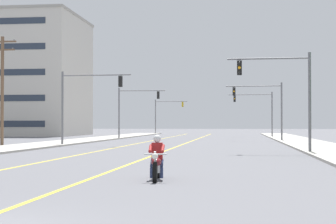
# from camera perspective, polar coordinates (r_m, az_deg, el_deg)

# --- Properties ---
(lane_stripe_center) EXTENTS (0.16, 100.00, 0.01)m
(lane_stripe_center) POSITION_cam_1_polar(r_m,az_deg,el_deg) (54.18, 1.86, -3.11)
(lane_stripe_center) COLOR yellow
(lane_stripe_center) RESTS_ON ground
(lane_stripe_left) EXTENTS (0.16, 100.00, 0.01)m
(lane_stripe_left) POSITION_cam_1_polar(r_m,az_deg,el_deg) (54.75, -2.72, -3.09)
(lane_stripe_left) COLOR yellow
(lane_stripe_left) RESTS_ON ground
(sidewalk_kerb_right) EXTENTS (4.40, 110.00, 0.14)m
(sidewalk_kerb_right) POSITION_cam_1_polar(r_m,az_deg,el_deg) (49.35, 14.24, -3.18)
(sidewalk_kerb_right) COLOR #ADA89E
(sidewalk_kerb_right) RESTS_ON ground
(sidewalk_kerb_left) EXTENTS (4.40, 110.00, 0.14)m
(sidewalk_kerb_left) POSITION_cam_1_polar(r_m,az_deg,el_deg) (51.57, -11.31, -3.11)
(sidewalk_kerb_left) COLOR #ADA89E
(sidewalk_kerb_left) RESTS_ON ground
(motorcycle_with_rider) EXTENTS (0.70, 2.19, 1.46)m
(motorcycle_with_rider) POSITION_cam_1_polar(r_m,az_deg,el_deg) (18.49, -1.14, -5.00)
(motorcycle_with_rider) COLOR black
(motorcycle_with_rider) RESTS_ON ground
(traffic_signal_near_right) EXTENTS (5.10, 0.37, 6.20)m
(traffic_signal_near_right) POSITION_cam_1_polar(r_m,az_deg,el_deg) (35.83, 11.62, 2.51)
(traffic_signal_near_right) COLOR slate
(traffic_signal_near_right) RESTS_ON ground
(traffic_signal_near_left) EXTENTS (5.97, 0.50, 6.20)m
(traffic_signal_near_left) POSITION_cam_1_polar(r_m,az_deg,el_deg) (47.97, -8.52, 1.63)
(traffic_signal_near_left) COLOR slate
(traffic_signal_near_left) RESTS_ON ground
(traffic_signal_mid_right) EXTENTS (5.97, 0.43, 6.20)m
(traffic_signal_mid_right) POSITION_cam_1_polar(r_m,az_deg,el_deg) (61.47, 9.63, 1.01)
(traffic_signal_mid_right) COLOR slate
(traffic_signal_mid_right) RESTS_ON ground
(traffic_signal_mid_left) EXTENTS (5.74, 0.51, 6.20)m
(traffic_signal_mid_left) POSITION_cam_1_polar(r_m,az_deg,el_deg) (69.46, -3.55, 0.73)
(traffic_signal_mid_left) COLOR slate
(traffic_signal_mid_left) RESTS_ON ground
(traffic_signal_far_right) EXTENTS (6.07, 0.44, 6.20)m
(traffic_signal_far_right) POSITION_cam_1_polar(r_m,az_deg,el_deg) (79.32, 9.05, 0.52)
(traffic_signal_far_right) COLOR slate
(traffic_signal_far_right) RESTS_ON ground
(traffic_signal_far_left) EXTENTS (5.90, 0.37, 6.20)m
(traffic_signal_far_left) POSITION_cam_1_polar(r_m,az_deg,el_deg) (102.65, -0.31, 0.11)
(traffic_signal_far_left) COLOR slate
(traffic_signal_far_left) RESTS_ON ground
(utility_pole_left_near) EXTENTS (2.27, 0.26, 8.77)m
(utility_pole_left_near) POSITION_cam_1_polar(r_m,az_deg,el_deg) (47.31, -16.20, 2.41)
(utility_pole_left_near) COLOR brown
(utility_pole_left_near) RESTS_ON ground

